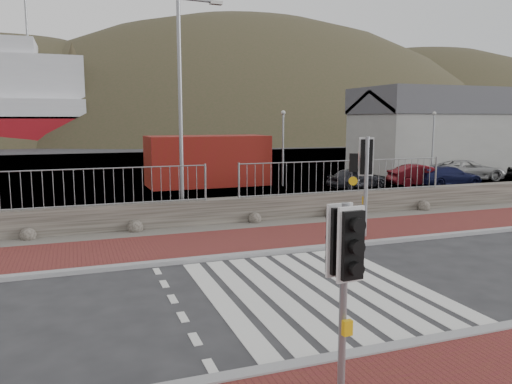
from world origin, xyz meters
name	(u,v)px	position (x,y,z in m)	size (l,w,h in m)	color
ground	(316,290)	(0.00, 0.00, 0.00)	(220.00, 220.00, 0.00)	#28282B
sidewalk_far	(248,241)	(0.00, 4.50, 0.04)	(40.00, 3.00, 0.08)	maroon
kerb_near	(402,347)	(0.00, -3.00, 0.05)	(40.00, 0.25, 0.12)	gray
kerb_far	(266,253)	(0.00, 3.00, 0.05)	(40.00, 0.25, 0.12)	gray
zebra_crossing	(316,290)	(0.00, 0.00, 0.01)	(4.62, 5.60, 0.01)	silver
gravel_strip	(228,228)	(0.00, 6.50, 0.03)	(40.00, 1.50, 0.06)	#59544C
stone_wall	(221,211)	(0.00, 7.30, 0.45)	(40.00, 0.60, 0.90)	#423E36
railing	(222,173)	(0.00, 7.15, 1.82)	(18.07, 0.07, 1.22)	gray
quay	(144,169)	(0.00, 27.90, 0.00)	(120.00, 40.00, 0.50)	#4C4C4F
water	(110,146)	(0.00, 62.90, 0.00)	(220.00, 50.00, 0.05)	#3F4C54
harbor_building	(442,129)	(20.00, 19.90, 2.93)	(12.20, 6.20, 5.80)	#9E9E99
hills_backdrop	(142,256)	(6.74, 87.90, -23.05)	(254.00, 90.00, 100.00)	#363821
traffic_signal_near	(344,259)	(-1.55, -3.79, 1.86)	(0.38, 0.24, 2.58)	gray
traffic_signal_far	(365,165)	(3.49, 3.71, 2.26)	(0.76, 0.51, 3.12)	gray
streetlight	(184,98)	(-1.08, 8.11, 4.37)	(1.65, 0.33, 7.77)	gray
shipping_container	(208,161)	(2.18, 17.57, 1.37)	(6.59, 2.75, 2.75)	maroon
car_a	(357,178)	(9.30, 13.62, 0.56)	(1.32, 3.29, 1.12)	black
car_b	(422,175)	(13.16, 13.20, 0.59)	(1.26, 3.61, 1.19)	#4F0B11
car_c	(449,176)	(14.62, 12.78, 0.55)	(1.53, 3.76, 1.09)	#13163C
car_d	(468,170)	(17.59, 14.56, 0.60)	(2.01, 4.35, 1.21)	#A0A0A0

